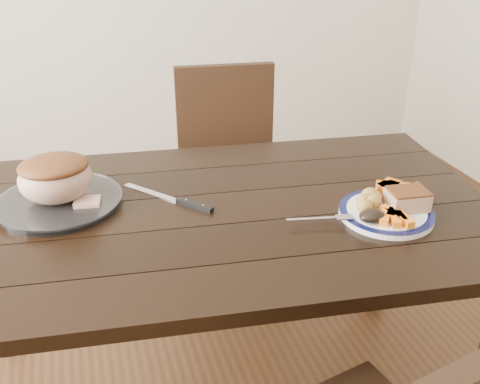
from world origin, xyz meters
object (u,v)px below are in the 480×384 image
object	(u,v)px
roast_joint	(56,179)
dinner_plate	(386,213)
chair_far	(230,165)
pork_slice	(407,200)
dining_table	(211,237)
carving_knife	(183,202)
serving_platter	(60,203)
fork	(325,219)

from	to	relation	value
roast_joint	dinner_plate	bearing A→B (deg)	-21.26
chair_far	pork_slice	distance (m)	0.99
dinner_plate	pork_slice	world-z (taller)	pork_slice
dining_table	roast_joint	world-z (taller)	roast_joint
carving_knife	serving_platter	bearing A→B (deg)	-145.82
fork	dining_table	bearing A→B (deg)	158.09
chair_far	serving_platter	xyz separation A→B (m)	(-0.67, -0.59, 0.23)
pork_slice	roast_joint	xyz separation A→B (m)	(-0.90, 0.33, 0.04)
pork_slice	roast_joint	size ratio (longest dim) A/B	0.52
chair_far	pork_slice	size ratio (longest dim) A/B	8.87
dining_table	chair_far	world-z (taller)	chair_far
dining_table	chair_far	xyz separation A→B (m)	(0.27, 0.74, -0.13)
dining_table	roast_joint	bearing A→B (deg)	159.81
chair_far	pork_slice	world-z (taller)	chair_far
chair_far	carving_knife	bearing A→B (deg)	70.69
pork_slice	carving_knife	bearing A→B (deg)	157.23
fork	dinner_plate	bearing A→B (deg)	9.91
dinner_plate	roast_joint	size ratio (longest dim) A/B	1.27
dinner_plate	serving_platter	xyz separation A→B (m)	(-0.85, 0.33, 0.00)
dining_table	carving_knife	xyz separation A→B (m)	(-0.07, 0.05, 0.10)
dinner_plate	chair_far	bearing A→B (deg)	100.75
roast_joint	chair_far	bearing A→B (deg)	41.21
dinner_plate	roast_joint	distance (m)	0.91
dinner_plate	carving_knife	world-z (taller)	dinner_plate
dining_table	serving_platter	xyz separation A→B (m)	(-0.40, 0.15, 0.10)
chair_far	roast_joint	size ratio (longest dim) A/B	4.63
dining_table	dinner_plate	bearing A→B (deg)	-22.21
dinner_plate	pork_slice	size ratio (longest dim) A/B	2.43
dinner_plate	dining_table	bearing A→B (deg)	157.79
dining_table	carving_knife	bearing A→B (deg)	141.84
dining_table	serving_platter	world-z (taller)	serving_platter
fork	pork_slice	bearing A→B (deg)	9.21
chair_far	serving_platter	bearing A→B (deg)	48.14
chair_far	dinner_plate	world-z (taller)	chair_far
fork	carving_knife	xyz separation A→B (m)	(-0.33, 0.23, -0.01)
serving_platter	fork	xyz separation A→B (m)	(0.67, -0.32, 0.01)
dining_table	fork	size ratio (longest dim) A/B	9.57
pork_slice	fork	size ratio (longest dim) A/B	0.59
pork_slice	dinner_plate	bearing A→B (deg)	175.24
chair_far	dinner_plate	xyz separation A→B (m)	(0.17, -0.92, 0.23)
serving_platter	pork_slice	distance (m)	0.97
dining_table	dinner_plate	world-z (taller)	dinner_plate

